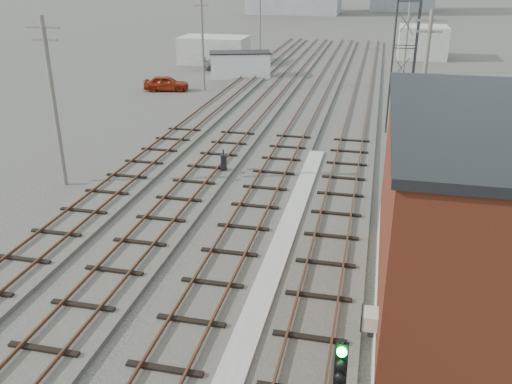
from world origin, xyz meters
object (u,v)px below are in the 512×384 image
(switch_stand, at_px, (224,163))
(site_trailer, at_px, (240,65))
(car_red, at_px, (166,83))
(car_silver, at_px, (237,69))
(car_grey, at_px, (223,64))

(switch_stand, relative_size, site_trailer, 0.19)
(car_red, bearing_deg, car_silver, -38.39)
(site_trailer, xyz_separation_m, car_silver, (-0.68, 1.30, -0.74))
(site_trailer, distance_m, car_silver, 1.64)
(switch_stand, bearing_deg, car_red, 95.86)
(car_silver, relative_size, car_grey, 0.80)
(switch_stand, distance_m, car_silver, 30.44)
(car_silver, bearing_deg, switch_stand, -166.53)
(site_trailer, relative_size, car_grey, 1.46)
(car_red, xyz_separation_m, car_grey, (2.31, 11.87, -0.03))
(site_trailer, bearing_deg, switch_stand, -95.05)
(switch_stand, bearing_deg, car_grey, 82.26)
(site_trailer, distance_m, car_red, 9.62)
(car_red, bearing_deg, switch_stand, -162.46)
(car_silver, bearing_deg, car_red, 153.97)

